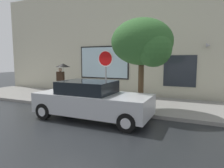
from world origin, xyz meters
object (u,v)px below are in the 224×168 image
(parked_car, at_px, (92,100))
(fire_hydrant, at_px, (76,94))
(street_tree, at_px, (144,44))
(stop_sign, at_px, (106,67))
(pedestrian_with_umbrella, at_px, (62,70))

(parked_car, xyz_separation_m, fire_hydrant, (-2.13, 2.00, -0.21))
(fire_hydrant, relative_size, street_tree, 0.19)
(fire_hydrant, bearing_deg, stop_sign, -9.89)
(stop_sign, bearing_deg, street_tree, 2.63)
(parked_car, distance_m, street_tree, 3.29)
(parked_car, bearing_deg, pedestrian_with_umbrella, 140.21)
(parked_car, xyz_separation_m, stop_sign, (-0.21, 1.67, 1.26))
(fire_hydrant, height_order, stop_sign, stop_sign)
(pedestrian_with_umbrella, bearing_deg, fire_hydrant, -35.75)
(stop_sign, bearing_deg, pedestrian_with_umbrella, 155.47)
(parked_car, relative_size, street_tree, 1.15)
(parked_car, xyz_separation_m, pedestrian_with_umbrella, (-4.18, 3.48, 0.94))
(fire_hydrant, relative_size, pedestrian_with_umbrella, 0.39)
(fire_hydrant, xyz_separation_m, pedestrian_with_umbrella, (-2.05, 1.48, 1.15))
(fire_hydrant, bearing_deg, street_tree, -3.89)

